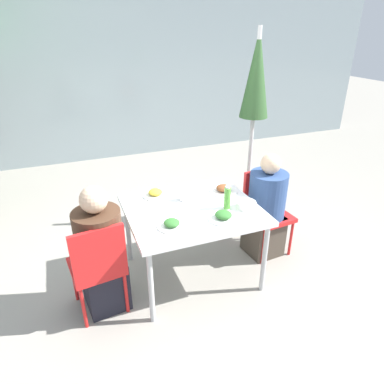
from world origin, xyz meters
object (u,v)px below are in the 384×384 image
at_px(closed_umbrella, 255,87).
at_px(salad_bowl, 246,205).
at_px(chair_left, 98,263).
at_px(drinking_cup, 184,195).
at_px(bottle, 227,198).
at_px(person_left, 101,254).
at_px(person_right, 266,210).
at_px(chair_right, 265,205).

xyz_separation_m(closed_umbrella, salad_bowl, (-0.58, -0.95, -0.81)).
distance_m(closed_umbrella, salad_bowl, 1.38).
height_order(chair_left, drinking_cup, chair_left).
bearing_deg(drinking_cup, closed_umbrella, 31.05).
xyz_separation_m(closed_umbrella, bottle, (-0.74, -0.90, -0.74)).
relative_size(closed_umbrella, bottle, 10.24).
relative_size(person_left, person_right, 1.02).
height_order(person_left, drinking_cup, person_left).
relative_size(chair_right, person_right, 0.79).
xyz_separation_m(person_right, drinking_cup, (-0.83, 0.09, 0.27)).
xyz_separation_m(closed_umbrella, drinking_cup, (-1.03, -0.62, -0.78)).
relative_size(chair_right, salad_bowl, 4.99).
relative_size(chair_left, closed_umbrella, 0.40).
distance_m(drinking_cup, salad_bowl, 0.56).
distance_m(chair_left, salad_bowl, 1.31).
bearing_deg(closed_umbrella, drinking_cup, -148.95).
distance_m(chair_left, person_left, 0.10).
distance_m(person_left, person_right, 1.64).
bearing_deg(closed_umbrella, chair_right, -104.21).
height_order(chair_right, bottle, bottle).
xyz_separation_m(chair_right, person_right, (-0.04, -0.08, 0.00)).
xyz_separation_m(person_left, closed_umbrella, (1.83, 0.88, 1.05)).
relative_size(bottle, salad_bowl, 1.23).
xyz_separation_m(bottle, salad_bowl, (0.16, -0.06, -0.07)).
height_order(person_left, person_right, person_left).
bearing_deg(chair_right, person_right, 58.14).
bearing_deg(person_left, person_right, -1.25).
distance_m(chair_left, person_right, 1.69).
bearing_deg(person_left, chair_right, 1.45).
relative_size(person_left, closed_umbrella, 0.51).
distance_m(chair_left, closed_umbrella, 2.36).
bearing_deg(closed_umbrella, person_left, -154.21).
bearing_deg(person_left, salad_bowl, -10.68).
xyz_separation_m(chair_left, person_right, (1.67, 0.26, 0.00)).
height_order(bottle, salad_bowl, bottle).
bearing_deg(person_right, person_left, 1.25).
height_order(chair_left, bottle, bottle).
xyz_separation_m(bottle, drinking_cup, (-0.30, 0.27, -0.05)).
bearing_deg(drinking_cup, bottle, -42.80).
bearing_deg(bottle, chair_left, -176.36).
height_order(person_left, closed_umbrella, closed_umbrella).
bearing_deg(person_right, salad_bowl, 28.14).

